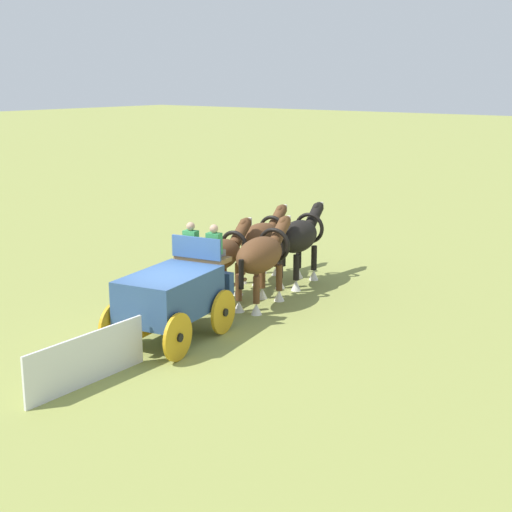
# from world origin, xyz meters

# --- Properties ---
(ground_plane) EXTENTS (220.00, 220.00, 0.00)m
(ground_plane) POSITION_xyz_m (0.00, 0.00, 0.00)
(ground_plane) COLOR olive
(show_wagon) EXTENTS (5.59, 2.42, 2.64)m
(show_wagon) POSITION_xyz_m (0.16, 0.03, 1.15)
(show_wagon) COLOR #2D4C7A
(show_wagon) RESTS_ON ground
(draft_horse_rear_near) EXTENTS (3.07, 1.25, 2.13)m
(draft_horse_rear_near) POSITION_xyz_m (3.47, 1.34, 1.27)
(draft_horse_rear_near) COLOR brown
(draft_horse_rear_near) RESTS_ON ground
(draft_horse_rear_off) EXTENTS (3.07, 1.35, 2.30)m
(draft_horse_rear_off) POSITION_xyz_m (3.70, 0.06, 1.42)
(draft_horse_rear_off) COLOR brown
(draft_horse_rear_off) RESTS_ON ground
(draft_horse_lead_near) EXTENTS (3.00, 1.27, 2.15)m
(draft_horse_lead_near) POSITION_xyz_m (6.01, 1.83, 1.29)
(draft_horse_lead_near) COLOR brown
(draft_horse_lead_near) RESTS_ON ground
(draft_horse_lead_off) EXTENTS (3.00, 1.32, 2.33)m
(draft_horse_lead_off) POSITION_xyz_m (6.25, 0.55, 1.44)
(draft_horse_lead_off) COLOR black
(draft_horse_lead_off) RESTS_ON ground
(sponsor_banner) EXTENTS (3.20, 0.18, 1.10)m
(sponsor_banner) POSITION_xyz_m (-3.00, -0.52, 0.55)
(sponsor_banner) COLOR silver
(sponsor_banner) RESTS_ON ground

